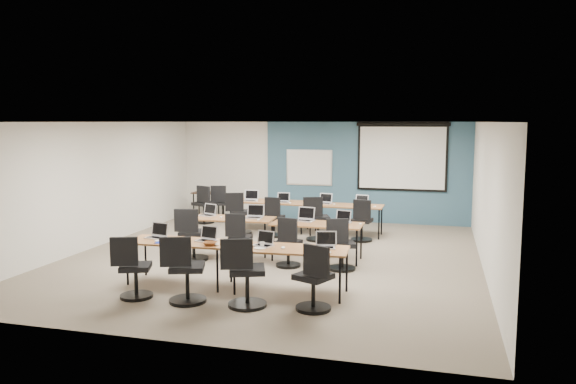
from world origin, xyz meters
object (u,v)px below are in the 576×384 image
(task_chair_6, at_px, (288,247))
(laptop_10, at_px, (325,201))
(training_table_front_right, at_px, (291,251))
(task_chair_9, at_px, (273,220))
(training_table_mid_left, at_px, (233,220))
(laptop_1, at_px, (207,237))
(laptop_8, at_px, (250,198))
(utility_table, at_px, (208,196))
(task_chair_7, at_px, (341,249))
(training_table_front_left, at_px, (179,244))
(laptop_0, at_px, (157,234))
(training_table_back_left, at_px, (269,203))
(task_chair_1, at_px, (185,275))
(spare_chair_b, at_px, (204,208))
(task_chair_0, at_px, (133,273))
(task_chair_5, at_px, (239,242))
(task_chair_11, at_px, (362,224))
(spare_chair_a, at_px, (222,206))
(task_chair_8, at_px, (239,217))
(laptop_5, at_px, (254,215))
(laptop_7, at_px, (343,220))
(task_chair_2, at_px, (245,278))
(projector_screen, at_px, (402,153))
(laptop_11, at_px, (362,203))
(training_table_back_right, at_px, (346,207))
(whiteboard, at_px, (309,168))
(laptop_3, at_px, (325,244))
(task_chair_3, at_px, (314,283))
(training_table_mid_right, at_px, (317,226))
(laptop_6, at_px, (305,217))
(laptop_9, at_px, (283,200))
(laptop_4, at_px, (209,213))
(task_chair_4, at_px, (192,239))
(laptop_2, at_px, (264,242))

(task_chair_6, relative_size, laptop_10, 2.99)
(training_table_front_right, distance_m, task_chair_9, 4.41)
(training_table_mid_left, bearing_deg, laptop_1, -83.36)
(laptop_8, distance_m, utility_table, 2.00)
(training_table_mid_left, relative_size, task_chair_7, 1.72)
(training_table_front_left, bearing_deg, laptop_0, 163.04)
(training_table_back_left, bearing_deg, task_chair_1, -82.54)
(laptop_8, relative_size, spare_chair_b, 0.35)
(task_chair_0, bearing_deg, task_chair_7, 20.36)
(task_chair_5, relative_size, task_chair_11, 0.99)
(spare_chair_a, bearing_deg, task_chair_8, -68.65)
(laptop_5, height_order, laptop_7, laptop_5)
(task_chair_2, bearing_deg, projector_screen, 56.96)
(laptop_5, xyz_separation_m, laptop_11, (1.90, 2.31, -0.01))
(laptop_1, relative_size, task_chair_5, 0.33)
(laptop_5, distance_m, task_chair_8, 2.03)
(laptop_10, bearing_deg, task_chair_11, -26.83)
(laptop_7, distance_m, laptop_10, 2.61)
(training_table_back_right, height_order, laptop_0, laptop_0)
(training_table_mid_left, distance_m, task_chair_9, 1.80)
(laptop_1, height_order, utility_table, laptop_1)
(whiteboard, distance_m, training_table_back_left, 1.96)
(laptop_3, relative_size, utility_table, 0.38)
(task_chair_9, bearing_deg, task_chair_2, -70.13)
(task_chair_3, height_order, task_chair_8, task_chair_8)
(training_table_mid_right, distance_m, task_chair_11, 2.06)
(training_table_back_right, relative_size, laptop_6, 4.89)
(training_table_front_right, relative_size, laptop_9, 5.87)
(task_chair_11, bearing_deg, laptop_6, -110.08)
(training_table_front_left, bearing_deg, laptop_1, 13.40)
(training_table_back_left, distance_m, task_chair_8, 0.92)
(task_chair_2, bearing_deg, laptop_7, 54.80)
(laptop_4, height_order, task_chair_8, task_chair_8)
(task_chair_3, xyz_separation_m, laptop_5, (-1.99, 3.24, 0.39))
(task_chair_7, bearing_deg, task_chair_11, 72.15)
(task_chair_4, height_order, task_chair_9, task_chair_4)
(task_chair_5, xyz_separation_m, task_chair_9, (-0.04, 2.44, -0.00))
(task_chair_5, bearing_deg, task_chair_11, 40.74)
(laptop_6, xyz_separation_m, laptop_7, (0.77, -0.03, -0.01))
(training_table_mid_left, relative_size, laptop_6, 4.72)
(training_table_mid_left, bearing_deg, task_chair_0, -100.07)
(projector_screen, xyz_separation_m, task_chair_1, (-2.66, -7.49, -1.45))
(task_chair_3, height_order, laptop_7, task_chair_3)
(laptop_4, bearing_deg, laptop_0, -69.54)
(laptop_0, xyz_separation_m, laptop_10, (1.97, 4.72, -0.00))
(laptop_8, xyz_separation_m, laptop_9, (0.85, -0.04, -0.01))
(training_table_mid_right, relative_size, laptop_3, 5.32)
(laptop_2, bearing_deg, projector_screen, 90.16)
(task_chair_6, xyz_separation_m, spare_chair_b, (-3.37, 3.82, 0.03))
(task_chair_6, bearing_deg, laptop_4, 164.68)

